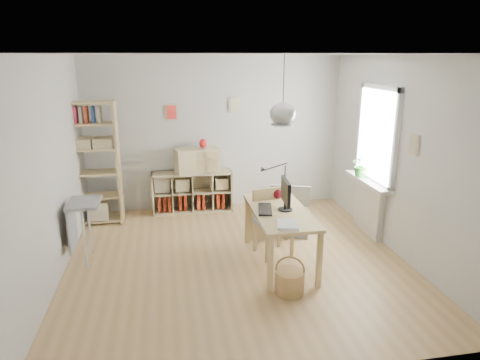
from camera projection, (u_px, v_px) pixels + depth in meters
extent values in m
plane|color=tan|center=(237.00, 260.00, 5.82)|extent=(4.50, 4.50, 0.00)
plane|color=silver|center=(215.00, 134.00, 7.57)|extent=(4.50, 0.00, 4.50)
plane|color=silver|center=(285.00, 234.00, 3.32)|extent=(4.50, 0.00, 4.50)
plane|color=silver|center=(50.00, 173.00, 5.06)|extent=(0.00, 4.50, 4.50)
plane|color=silver|center=(399.00, 157.00, 5.82)|extent=(0.00, 4.50, 4.50)
plane|color=silver|center=(236.00, 54.00, 5.06)|extent=(4.50, 4.50, 0.00)
cylinder|color=black|center=(284.00, 84.00, 5.11)|extent=(0.01, 0.01, 0.68)
ellipsoid|color=silver|center=(283.00, 114.00, 5.21)|extent=(0.32, 0.32, 0.27)
cube|color=white|center=(378.00, 135.00, 6.33)|extent=(0.03, 1.00, 1.30)
cube|color=white|center=(395.00, 142.00, 5.82)|extent=(0.06, 0.08, 1.46)
cube|color=white|center=(360.00, 129.00, 6.84)|extent=(0.06, 0.08, 1.46)
cube|color=white|center=(381.00, 88.00, 6.13)|extent=(0.06, 1.16, 0.08)
cube|color=white|center=(372.00, 180.00, 6.52)|extent=(0.06, 1.16, 0.08)
cube|color=silver|center=(369.00, 208.00, 6.65)|extent=(0.10, 0.80, 0.80)
cube|color=white|center=(368.00, 182.00, 6.52)|extent=(0.22, 1.20, 0.06)
cube|color=#D7B87C|center=(280.00, 211.00, 5.57)|extent=(0.70, 1.50, 0.04)
cube|color=#D7B87C|center=(270.00, 264.00, 4.96)|extent=(0.06, 0.06, 0.71)
cube|color=#D7B87C|center=(247.00, 220.00, 6.28)|extent=(0.06, 0.06, 0.71)
cube|color=#D7B87C|center=(319.00, 260.00, 5.06)|extent=(0.06, 0.06, 0.71)
cube|color=#D7B87C|center=(286.00, 217.00, 6.39)|extent=(0.06, 0.06, 0.71)
cube|color=tan|center=(193.00, 210.00, 7.67)|extent=(1.40, 0.38, 0.03)
cube|color=tan|center=(192.00, 173.00, 7.48)|extent=(1.40, 0.38, 0.03)
cube|color=tan|center=(153.00, 194.00, 7.46)|extent=(0.03, 0.38, 0.72)
cube|color=tan|center=(230.00, 190.00, 7.69)|extent=(0.03, 0.38, 0.72)
cube|color=tan|center=(192.00, 189.00, 7.74)|extent=(1.40, 0.02, 0.72)
cube|color=maroon|center=(160.00, 202.00, 7.54)|extent=(0.06, 0.26, 0.30)
cube|color=maroon|center=(165.00, 202.00, 7.56)|extent=(0.05, 0.26, 0.30)
cube|color=maroon|center=(169.00, 202.00, 7.57)|extent=(0.05, 0.26, 0.30)
cube|color=maroon|center=(180.00, 201.00, 7.60)|extent=(0.05, 0.26, 0.30)
cube|color=maroon|center=(185.00, 201.00, 7.62)|extent=(0.05, 0.26, 0.30)
cube|color=maroon|center=(198.00, 200.00, 7.66)|extent=(0.06, 0.26, 0.30)
cube|color=maroon|center=(203.00, 200.00, 7.67)|extent=(0.06, 0.26, 0.30)
cube|color=maroon|center=(217.00, 199.00, 7.72)|extent=(0.06, 0.26, 0.30)
cube|color=maroon|center=(222.00, 199.00, 7.73)|extent=(0.05, 0.26, 0.30)
cube|color=#D7B87C|center=(69.00, 165.00, 6.84)|extent=(0.04, 0.38, 2.00)
cube|color=#D7B87C|center=(118.00, 163.00, 6.96)|extent=(0.04, 0.38, 2.00)
cube|color=#D7B87C|center=(99.00, 219.00, 7.17)|extent=(0.76, 0.38, 0.03)
cube|color=#D7B87C|center=(97.00, 196.00, 7.05)|extent=(0.76, 0.38, 0.03)
cube|color=#D7B87C|center=(95.00, 173.00, 6.94)|extent=(0.76, 0.38, 0.03)
cube|color=#D7B87C|center=(93.00, 149.00, 6.83)|extent=(0.76, 0.38, 0.03)
cube|color=#D7B87C|center=(90.00, 124.00, 6.72)|extent=(0.76, 0.38, 0.03)
cube|color=#D7B87C|center=(88.00, 103.00, 6.62)|extent=(0.76, 0.38, 0.03)
cube|color=#284894|center=(70.00, 115.00, 6.63)|extent=(0.04, 0.18, 0.26)
cube|color=maroon|center=(76.00, 115.00, 6.64)|extent=(0.04, 0.18, 0.26)
cube|color=#BCB18F|center=(81.00, 115.00, 6.66)|extent=(0.04, 0.18, 0.26)
cube|color=maroon|center=(86.00, 115.00, 6.67)|extent=(0.04, 0.18, 0.26)
cube|color=#284894|center=(93.00, 114.00, 6.69)|extent=(0.04, 0.18, 0.26)
cube|color=#BCB18F|center=(100.00, 114.00, 6.70)|extent=(0.04, 0.18, 0.26)
cube|color=#9A9A9D|center=(84.00, 203.00, 5.59)|extent=(0.40, 0.55, 0.04)
cylinder|color=silver|center=(84.00, 239.00, 5.50)|extent=(0.03, 0.03, 0.82)
cylinder|color=silver|center=(90.00, 226.00, 5.91)|extent=(0.03, 0.03, 0.82)
cube|color=#9A9A9D|center=(72.00, 227.00, 5.65)|extent=(0.02, 0.50, 0.62)
cube|color=#9A9A9D|center=(273.00, 223.00, 5.87)|extent=(0.53, 0.53, 0.06)
cube|color=#D7B87C|center=(267.00, 247.00, 5.70)|extent=(0.04, 0.04, 0.45)
cube|color=#D7B87C|center=(255.00, 237.00, 6.03)|extent=(0.04, 0.04, 0.45)
cube|color=#D7B87C|center=(292.00, 243.00, 5.84)|extent=(0.04, 0.04, 0.45)
cube|color=#D7B87C|center=(279.00, 232.00, 6.18)|extent=(0.04, 0.04, 0.45)
cube|color=#D7B87C|center=(267.00, 202.00, 5.98)|extent=(0.44, 0.14, 0.40)
cylinder|color=tan|center=(290.00, 282.00, 4.99)|extent=(0.34, 0.34, 0.28)
torus|color=tan|center=(290.00, 270.00, 4.94)|extent=(0.33, 0.14, 0.35)
cube|color=silver|center=(287.00, 232.00, 6.73)|extent=(0.76, 0.65, 0.02)
cube|color=silver|center=(268.00, 221.00, 6.75)|extent=(0.18, 0.42, 0.33)
cube|color=silver|center=(308.00, 224.00, 6.63)|extent=(0.18, 0.42, 0.33)
cube|color=silver|center=(286.00, 228.00, 6.49)|extent=(0.61, 0.25, 0.33)
cube|color=silver|center=(289.00, 218.00, 6.89)|extent=(0.61, 0.25, 0.33)
cube|color=silver|center=(290.00, 196.00, 6.98)|extent=(0.68, 0.43, 0.42)
sphere|color=yellow|center=(277.00, 219.00, 6.63)|extent=(0.14, 0.14, 0.14)
sphere|color=#156499|center=(295.00, 217.00, 6.70)|extent=(0.14, 0.14, 0.14)
sphere|color=#BC3D17|center=(286.00, 218.00, 6.65)|extent=(0.14, 0.14, 0.14)
sphere|color=#398C32|center=(299.00, 221.00, 6.55)|extent=(0.14, 0.14, 0.14)
cylinder|color=black|center=(285.00, 209.00, 5.56)|extent=(0.19, 0.19, 0.02)
cylinder|color=black|center=(285.00, 206.00, 5.55)|extent=(0.04, 0.04, 0.09)
cube|color=black|center=(286.00, 191.00, 5.49)|extent=(0.09, 0.47, 0.31)
cube|color=black|center=(265.00, 209.00, 5.56)|extent=(0.26, 0.48, 0.02)
cylinder|color=black|center=(284.00, 192.00, 6.23)|extent=(0.06, 0.06, 0.04)
cylinder|color=black|center=(285.00, 179.00, 6.18)|extent=(0.02, 0.02, 0.40)
cone|color=black|center=(264.00, 170.00, 5.99)|extent=(0.10, 0.07, 0.09)
sphere|color=#500A18|center=(278.00, 194.00, 5.99)|extent=(0.13, 0.13, 0.13)
cube|color=white|center=(288.00, 225.00, 5.04)|extent=(0.30, 0.35, 0.03)
cube|color=tan|center=(197.00, 160.00, 7.43)|extent=(0.80, 0.49, 0.42)
ellipsoid|color=#9B0C11|center=(203.00, 143.00, 7.37)|extent=(0.13, 0.13, 0.16)
imported|color=#266224|center=(362.00, 165.00, 6.66)|extent=(0.34, 0.30, 0.35)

